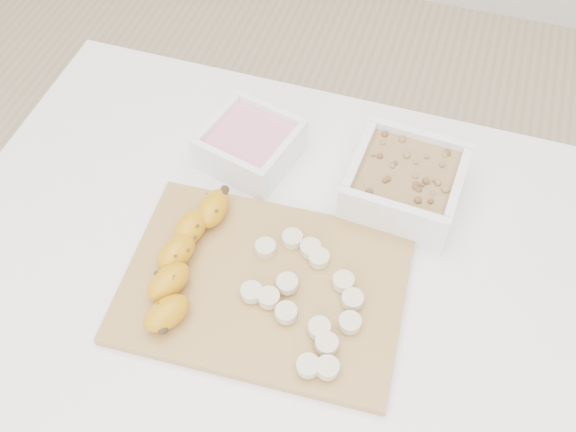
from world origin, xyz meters
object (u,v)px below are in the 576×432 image
(bowl_granola, at_px, (405,183))
(cutting_board, at_px, (264,286))
(bowl_yogurt, at_px, (251,144))
(banana, at_px, (184,260))
(table, at_px, (282,289))

(bowl_granola, relative_size, cutting_board, 0.44)
(bowl_yogurt, relative_size, cutting_board, 0.42)
(cutting_board, bearing_deg, bowl_yogurt, 113.75)
(bowl_yogurt, relative_size, banana, 0.70)
(bowl_granola, distance_m, cutting_board, 0.26)
(bowl_yogurt, xyz_separation_m, bowl_granola, (0.25, -0.01, 0.01))
(bowl_yogurt, bearing_deg, banana, -93.36)
(bowl_yogurt, distance_m, cutting_board, 0.25)
(bowl_granola, bearing_deg, cutting_board, -124.93)
(bowl_granola, distance_m, banana, 0.34)
(bowl_granola, bearing_deg, table, -132.42)
(table, height_order, banana, banana)
(bowl_yogurt, distance_m, bowl_granola, 0.25)
(cutting_board, bearing_deg, bowl_granola, 55.07)
(table, distance_m, bowl_granola, 0.25)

